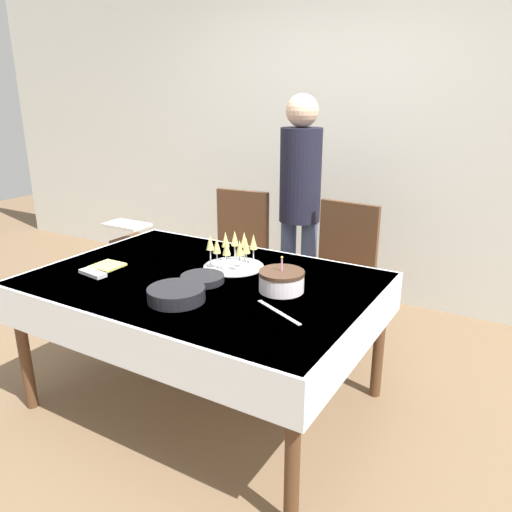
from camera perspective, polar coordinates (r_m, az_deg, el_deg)
name	(u,v)px	position (r m, az deg, el deg)	size (l,w,h in m)	color
ground_plane	(207,400)	(2.91, -5.63, -16.06)	(12.00, 12.00, 0.00)	brown
wall_back	(345,130)	(4.13, 10.15, 13.95)	(8.00, 0.05, 2.70)	silver
dining_table	(203,296)	(2.61, -6.05, -4.58)	(1.73, 1.21, 0.73)	white
dining_chair_far_left	(236,253)	(3.56, -2.28, 0.30)	(0.46, 0.46, 0.98)	#51331E
dining_chair_far_right	(339,272)	(3.23, 9.46, -1.86)	(0.45, 0.45, 0.98)	#51331E
birthday_cake	(282,281)	(2.39, 2.93, -2.86)	(0.22, 0.22, 0.18)	white
champagne_tray	(233,251)	(2.70, -2.62, 0.60)	(0.33, 0.33, 0.18)	silver
plate_stack_main	(176,294)	(2.31, -9.09, -4.34)	(0.26, 0.26, 0.06)	black
plate_stack_dessert	(202,279)	(2.52, -6.14, -2.59)	(0.22, 0.22, 0.03)	black
cake_knife	(279,312)	(2.17, 2.60, -6.43)	(0.28, 0.15, 0.00)	silver
fork_pile	(93,273)	(2.74, -18.17, -1.88)	(0.18, 0.08, 0.02)	silver
napkin_pile	(107,266)	(2.84, -16.63, -1.09)	(0.15, 0.15, 0.01)	#E0D166
person_standing	(300,193)	(3.43, 5.05, 7.16)	(0.28, 0.28, 1.63)	#3F4C72
high_chair	(136,250)	(3.94, -13.51, 0.67)	(0.33, 0.35, 0.71)	#51331E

